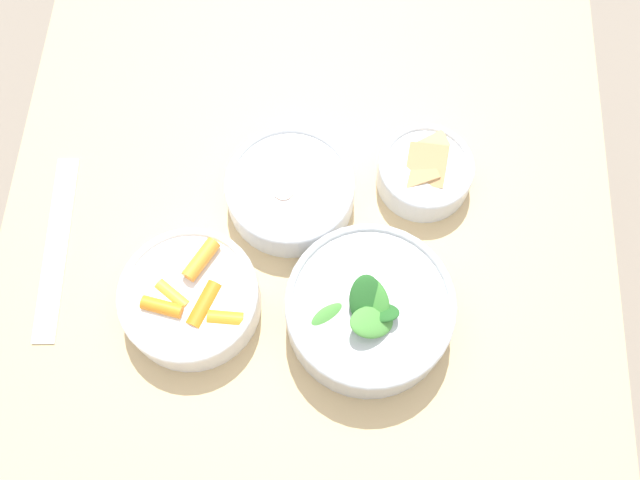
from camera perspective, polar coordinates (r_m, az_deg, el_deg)
ground_plane at (r=1.62m, az=-0.71°, el=-11.02°), size 10.00×10.00×0.00m
dining_table at (r=1.00m, az=-1.13°, el=-4.40°), size 1.36×0.79×0.74m
bowl_carrots at (r=0.87m, az=-10.29°, el=-4.63°), size 0.17×0.17×0.07m
bowl_greens at (r=0.85m, az=3.92°, el=-5.59°), size 0.20×0.20×0.10m
bowl_beans_hotdog at (r=0.91m, az=-2.40°, el=3.93°), size 0.16×0.16×0.05m
bowl_cookies at (r=0.93m, az=8.39°, el=5.49°), size 0.12×0.12×0.06m
ruler at (r=0.97m, az=-20.32°, el=-0.51°), size 0.25×0.04×0.00m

